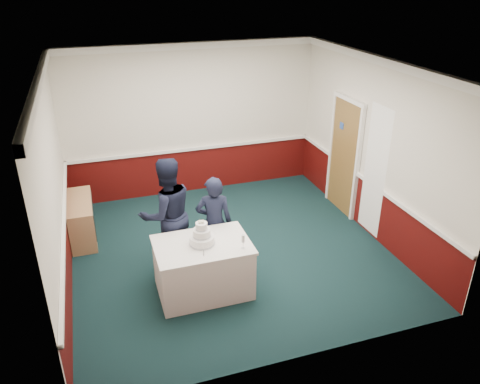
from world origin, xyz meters
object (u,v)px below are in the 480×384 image
object	(u,v)px
cake_table	(203,267)
sideboard	(82,219)
person_man	(167,214)
champagne_flute	(243,239)
cake_knife	(204,252)
wedding_cake	(202,237)
person_woman	(214,223)

from	to	relation	value
cake_table	sideboard	bearing A→B (deg)	127.44
sideboard	person_man	world-z (taller)	person_man
sideboard	cake_table	xyz separation A→B (m)	(1.60, -2.09, 0.05)
champagne_flute	person_man	size ratio (longest dim) A/B	0.11
cake_knife	person_man	xyz separation A→B (m)	(-0.30, 1.01, 0.10)
wedding_cake	champagne_flute	xyz separation A→B (m)	(0.50, -0.28, 0.03)
sideboard	wedding_cake	world-z (taller)	wedding_cake
cake_table	wedding_cake	bearing A→B (deg)	90.00
sideboard	cake_knife	world-z (taller)	cake_knife
wedding_cake	person_man	world-z (taller)	person_man
cake_table	cake_knife	xyz separation A→B (m)	(-0.03, -0.20, 0.39)
wedding_cake	cake_table	bearing A→B (deg)	-90.00
sideboard	wedding_cake	distance (m)	2.69
cake_table	person_man	distance (m)	1.01
cake_table	person_man	bearing A→B (deg)	112.24
person_man	wedding_cake	bearing A→B (deg)	100.82
person_woman	champagne_flute	bearing A→B (deg)	114.88
cake_table	champagne_flute	xyz separation A→B (m)	(0.50, -0.28, 0.53)
champagne_flute	person_woman	size ratio (longest dim) A/B	0.14
cake_table	person_woman	size ratio (longest dim) A/B	0.88
cake_knife	person_woman	size ratio (longest dim) A/B	0.15
cake_knife	person_man	distance (m)	1.06
cake_table	cake_knife	distance (m)	0.44
cake_table	person_man	world-z (taller)	person_man
sideboard	cake_table	bearing A→B (deg)	-52.56
sideboard	person_man	size ratio (longest dim) A/B	0.67
cake_table	cake_knife	world-z (taller)	cake_knife
cake_knife	champagne_flute	xyz separation A→B (m)	(0.53, -0.08, 0.14)
cake_table	champagne_flute	distance (m)	0.78
person_man	person_woman	size ratio (longest dim) A/B	1.19
wedding_cake	person_woman	distance (m)	0.69
sideboard	wedding_cake	bearing A→B (deg)	-52.56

